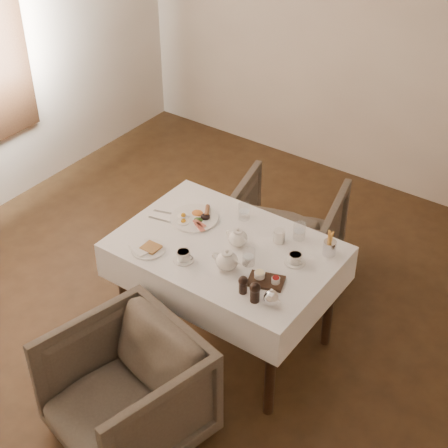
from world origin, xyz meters
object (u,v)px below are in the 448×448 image
(breakfast_plate, at_px, (195,218))
(teapot_centre, at_px, (238,237))
(armchair_far, at_px, (286,231))
(armchair_near, at_px, (126,393))
(table, at_px, (226,261))

(breakfast_plate, height_order, teapot_centre, teapot_centre)
(armchair_far, bearing_deg, armchair_near, 78.73)
(armchair_near, relative_size, teapot_centre, 4.80)
(breakfast_plate, bearing_deg, armchair_near, -80.53)
(armchair_near, relative_size, armchair_far, 1.02)
(table, bearing_deg, breakfast_plate, 160.48)
(armchair_far, xyz_separation_m, teapot_centre, (0.12, -0.79, 0.48))
(armchair_near, height_order, teapot_centre, teapot_centre)
(table, xyz_separation_m, teapot_centre, (0.05, 0.04, 0.18))
(table, height_order, teapot_centre, teapot_centre)
(breakfast_plate, distance_m, teapot_centre, 0.38)
(table, distance_m, teapot_centre, 0.19)
(armchair_near, relative_size, breakfast_plate, 2.51)
(table, height_order, armchair_near, table)
(armchair_near, distance_m, teapot_centre, 1.07)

